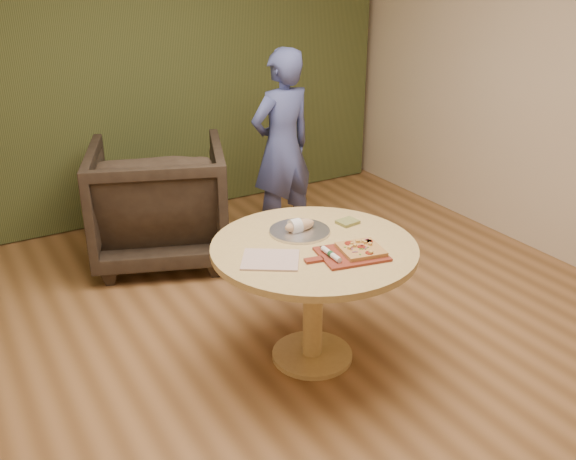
# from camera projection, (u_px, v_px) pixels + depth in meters

# --- Properties ---
(room_shell) EXTENTS (5.04, 6.04, 2.84)m
(room_shell) POSITION_uv_depth(u_px,v_px,m) (321.00, 142.00, 3.15)
(room_shell) COLOR #98683C
(room_shell) RESTS_ON ground
(curtain) EXTENTS (4.80, 0.14, 2.78)m
(curtain) POSITION_uv_depth(u_px,v_px,m) (135.00, 61.00, 5.44)
(curtain) COLOR #323C1B
(curtain) RESTS_ON ground
(pedestal_table) EXTENTS (1.17, 1.17, 0.75)m
(pedestal_table) POSITION_uv_depth(u_px,v_px,m) (314.00, 267.00, 3.65)
(pedestal_table) COLOR tan
(pedestal_table) RESTS_ON ground
(pizza_paddle) EXTENTS (0.47, 0.34, 0.01)m
(pizza_paddle) POSITION_uv_depth(u_px,v_px,m) (350.00, 254.00, 3.46)
(pizza_paddle) COLOR maroon
(pizza_paddle) RESTS_ON pedestal_table
(flatbread_pizza) EXTENTS (0.26, 0.26, 0.04)m
(flatbread_pizza) POSITION_uv_depth(u_px,v_px,m) (361.00, 249.00, 3.48)
(flatbread_pizza) COLOR tan
(flatbread_pizza) RESTS_ON pizza_paddle
(cutlery_roll) EXTENTS (0.04, 0.20, 0.03)m
(cutlery_roll) POSITION_uv_depth(u_px,v_px,m) (331.00, 254.00, 3.42)
(cutlery_roll) COLOR silver
(cutlery_roll) RESTS_ON pizza_paddle
(newspaper) EXTENTS (0.39, 0.37, 0.01)m
(newspaper) POSITION_uv_depth(u_px,v_px,m) (270.00, 260.00, 3.41)
(newspaper) COLOR white
(newspaper) RESTS_ON pedestal_table
(serving_tray) EXTENTS (0.36, 0.36, 0.02)m
(serving_tray) POSITION_uv_depth(u_px,v_px,m) (300.00, 231.00, 3.75)
(serving_tray) COLOR silver
(serving_tray) RESTS_ON pedestal_table
(bread_roll) EXTENTS (0.19, 0.09, 0.09)m
(bread_roll) POSITION_uv_depth(u_px,v_px,m) (298.00, 226.00, 3.73)
(bread_roll) COLOR tan
(bread_roll) RESTS_ON serving_tray
(green_packet) EXTENTS (0.13, 0.11, 0.02)m
(green_packet) POSITION_uv_depth(u_px,v_px,m) (348.00, 222.00, 3.87)
(green_packet) COLOR brown
(green_packet) RESTS_ON pedestal_table
(armchair) EXTENTS (1.27, 1.23, 1.03)m
(armchair) POSITION_uv_depth(u_px,v_px,m) (159.00, 196.00, 4.96)
(armchair) COLOR black
(armchair) RESTS_ON ground
(person_standing) EXTENTS (0.63, 0.46, 1.59)m
(person_standing) POSITION_uv_depth(u_px,v_px,m) (282.00, 147.00, 5.19)
(person_standing) COLOR #455193
(person_standing) RESTS_ON ground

